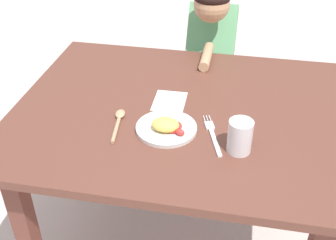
{
  "coord_description": "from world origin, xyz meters",
  "views": [
    {
      "loc": [
        0.19,
        -1.24,
        1.56
      ],
      "look_at": [
        -0.02,
        -0.11,
        0.76
      ],
      "focal_mm": 45.32,
      "sensor_mm": 36.0,
      "label": 1
    }
  ],
  "objects": [
    {
      "name": "napkin",
      "position": [
        -0.05,
        0.03,
        0.75
      ],
      "size": [
        0.12,
        0.14,
        0.0
      ],
      "primitive_type": "cube",
      "rotation": [
        0.0,
        0.0,
        0.02
      ],
      "color": "white",
      "rests_on": "dining_table"
    },
    {
      "name": "dining_table",
      "position": [
        0.0,
        0.0,
        0.64
      ],
      "size": [
        1.18,
        0.94,
        0.74
      ],
      "color": "brown",
      "rests_on": "ground_plane"
    },
    {
      "name": "fork",
      "position": [
        0.13,
        -0.14,
        0.75
      ],
      "size": [
        0.08,
        0.22,
        0.01
      ],
      "rotation": [
        0.0,
        0.0,
        1.88
      ],
      "color": "silver",
      "rests_on": "dining_table"
    },
    {
      "name": "plate",
      "position": [
        -0.02,
        -0.14,
        0.76
      ],
      "size": [
        0.2,
        0.2,
        0.05
      ],
      "color": "silver",
      "rests_on": "dining_table"
    },
    {
      "name": "spoon",
      "position": [
        -0.19,
        -0.13,
        0.75
      ],
      "size": [
        0.05,
        0.19,
        0.02
      ],
      "rotation": [
        0.0,
        0.0,
        1.7
      ],
      "color": "tan",
      "rests_on": "dining_table"
    },
    {
      "name": "person",
      "position": [
        0.05,
        0.61,
        0.55
      ],
      "size": [
        0.22,
        0.45,
        1.03
      ],
      "rotation": [
        0.0,
        0.0,
        3.14
      ],
      "color": "#494C62",
      "rests_on": "ground_plane"
    },
    {
      "name": "drinking_cup",
      "position": [
        0.21,
        -0.2,
        0.8
      ],
      "size": [
        0.07,
        0.07,
        0.11
      ],
      "primitive_type": "cylinder",
      "color": "silver",
      "rests_on": "dining_table"
    }
  ]
}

